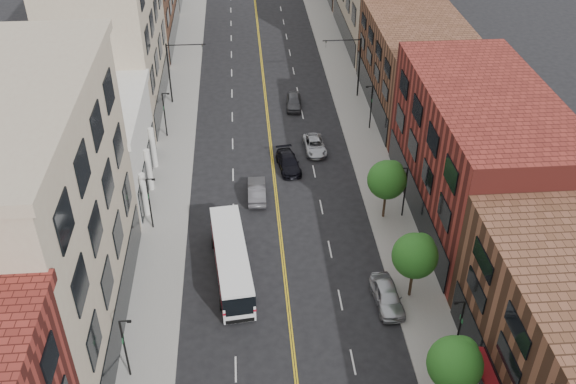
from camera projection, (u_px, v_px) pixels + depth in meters
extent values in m
cube|color=gray|center=(173.00, 160.00, 64.91)|extent=(4.00, 110.00, 0.15)
cube|color=gray|center=(369.00, 152.00, 66.19)|extent=(4.00, 110.00, 0.15)
cube|color=tan|center=(27.00, 228.00, 41.37)|extent=(10.00, 22.00, 18.00)
cube|color=silver|center=(90.00, 150.00, 58.95)|extent=(10.00, 14.00, 8.00)
cube|color=tan|center=(109.00, 31.00, 70.01)|extent=(10.00, 20.00, 18.00)
cube|color=maroon|center=(479.00, 157.00, 54.25)|extent=(10.00, 22.00, 12.00)
cube|color=brown|center=(417.00, 66.00, 72.01)|extent=(10.00, 20.00, 10.00)
sphere|color=#1D5E1A|center=(455.00, 364.00, 38.51)|extent=(3.40, 3.40, 3.40)
sphere|color=#1D5E1A|center=(462.00, 353.00, 38.58)|extent=(2.04, 2.04, 2.04)
cylinder|color=black|center=(411.00, 283.00, 48.20)|extent=(0.22, 0.22, 2.50)
sphere|color=#1D5E1A|center=(415.00, 256.00, 46.69)|extent=(3.40, 3.40, 3.40)
sphere|color=#1D5E1A|center=(421.00, 246.00, 46.76)|extent=(2.04, 2.04, 2.04)
cylinder|color=black|center=(384.00, 205.00, 56.39)|extent=(0.22, 0.22, 2.50)
sphere|color=#1D5E1A|center=(387.00, 180.00, 54.88)|extent=(3.40, 3.40, 3.40)
sphere|color=#1D5E1A|center=(392.00, 172.00, 54.94)|extent=(2.04, 2.04, 2.04)
cylinder|color=black|center=(125.00, 349.00, 41.29)|extent=(0.14, 0.14, 5.00)
cylinder|color=black|center=(125.00, 321.00, 39.88)|extent=(0.70, 0.10, 0.10)
cube|color=black|center=(129.00, 321.00, 39.92)|extent=(0.28, 0.14, 0.14)
cube|color=#19592D|center=(123.00, 339.00, 40.77)|extent=(0.04, 0.55, 0.35)
cylinder|color=black|center=(150.00, 204.00, 54.38)|extent=(0.14, 0.14, 5.00)
cylinder|color=black|center=(150.00, 179.00, 52.97)|extent=(0.70, 0.10, 0.10)
cube|color=black|center=(153.00, 179.00, 53.02)|extent=(0.28, 0.14, 0.14)
cube|color=#19592D|center=(148.00, 195.00, 53.86)|extent=(0.04, 0.55, 0.35)
cylinder|color=black|center=(165.00, 115.00, 67.47)|extent=(0.14, 0.14, 5.00)
cylinder|color=black|center=(165.00, 93.00, 66.06)|extent=(0.70, 0.10, 0.10)
cube|color=black|center=(168.00, 94.00, 66.11)|extent=(0.28, 0.14, 0.14)
cube|color=#19592D|center=(164.00, 107.00, 66.96)|extent=(0.04, 0.55, 0.35)
cylinder|color=black|center=(459.00, 329.00, 42.69)|extent=(0.14, 0.14, 5.00)
cylinder|color=black|center=(460.00, 302.00, 41.24)|extent=(0.70, 0.10, 0.10)
cube|color=black|center=(456.00, 303.00, 41.25)|extent=(0.28, 0.14, 0.14)
cube|color=#19592D|center=(461.00, 319.00, 42.18)|extent=(0.04, 0.55, 0.35)
cylinder|color=black|center=(405.00, 192.00, 55.78)|extent=(0.14, 0.14, 5.00)
cylinder|color=black|center=(404.00, 168.00, 54.33)|extent=(0.70, 0.10, 0.10)
cube|color=black|center=(401.00, 169.00, 54.34)|extent=(0.28, 0.14, 0.14)
cube|color=#19592D|center=(406.00, 184.00, 55.27)|extent=(0.04, 0.55, 0.35)
cylinder|color=black|center=(371.00, 108.00, 68.87)|extent=(0.14, 0.14, 5.00)
cylinder|color=black|center=(369.00, 86.00, 67.42)|extent=(0.70, 0.10, 0.10)
cube|color=black|center=(367.00, 87.00, 67.44)|extent=(0.28, 0.14, 0.14)
cube|color=#19592D|center=(372.00, 100.00, 68.36)|extent=(0.04, 0.55, 0.35)
cylinder|color=black|center=(169.00, 74.00, 73.39)|extent=(0.18, 0.18, 7.20)
cylinder|color=black|center=(186.00, 45.00, 71.59)|extent=(4.40, 0.12, 0.12)
imported|color=black|center=(202.00, 48.00, 71.93)|extent=(0.15, 0.18, 0.90)
cylinder|color=black|center=(359.00, 67.00, 74.79)|extent=(0.18, 0.18, 7.20)
cylinder|color=black|center=(342.00, 40.00, 72.71)|extent=(4.40, 0.12, 0.12)
imported|color=black|center=(326.00, 44.00, 72.82)|extent=(0.15, 0.18, 0.90)
cube|color=white|center=(231.00, 260.00, 50.14)|extent=(3.45, 11.12, 2.64)
cube|color=black|center=(231.00, 254.00, 49.77)|extent=(3.49, 11.16, 0.96)
cube|color=#A70B1C|center=(232.00, 263.00, 50.29)|extent=(3.49, 11.16, 0.20)
cube|color=black|center=(239.00, 308.00, 45.58)|extent=(2.00, 0.26, 1.46)
cylinder|color=black|center=(221.00, 305.00, 47.63)|extent=(0.34, 0.90, 0.87)
cylinder|color=black|center=(253.00, 301.00, 47.98)|extent=(0.34, 0.90, 0.87)
cylinder|color=black|center=(213.00, 243.00, 53.52)|extent=(0.34, 0.90, 0.87)
cylinder|color=black|center=(242.00, 240.00, 53.87)|extent=(0.34, 0.90, 0.87)
imported|color=#B9BBC1|center=(387.00, 296.00, 47.88)|extent=(2.20, 4.85, 1.61)
imported|color=#4A4A4F|center=(257.00, 190.00, 59.31)|extent=(1.70, 4.69, 1.54)
imported|color=black|center=(288.00, 162.00, 63.44)|extent=(2.58, 5.00, 1.39)
imported|color=#ACAFB4|center=(315.00, 145.00, 66.29)|extent=(2.38, 4.70, 1.28)
imported|color=#444448|center=(294.00, 102.00, 74.24)|extent=(2.09, 4.44, 1.47)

